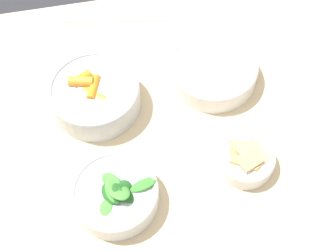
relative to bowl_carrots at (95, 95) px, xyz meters
The scene contains 7 objects.
ground_plane 0.80m from the bowl_carrots, 31.51° to the right, with size 10.00×10.00×0.00m, color #2D2D33.
dining_table 0.30m from the bowl_carrots, 31.51° to the right, with size 1.28×0.89×0.72m.
bowl_carrots is the anchor object (origin of this frame).
bowl_greens 0.22m from the bowl_carrots, 87.12° to the right, with size 0.16×0.16×0.08m.
bowl_beans_hotdog 0.26m from the bowl_carrots, ahead, with size 0.19×0.19×0.05m.
bowl_cookies 0.33m from the bowl_carrots, 36.75° to the right, with size 0.11×0.11×0.04m.
ruler 0.25m from the bowl_carrots, 72.86° to the left, with size 0.25×0.07×0.00m.
Camera 1 is at (-0.19, -0.42, 1.54)m, focal length 50.00 mm.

